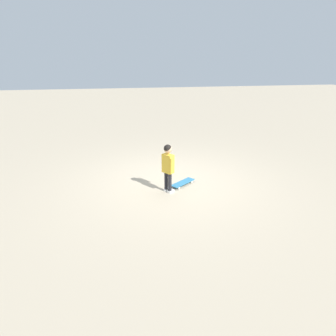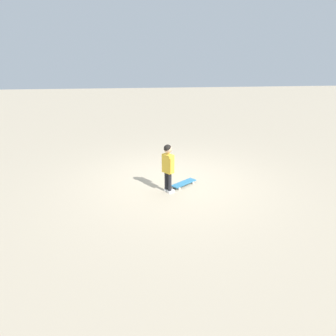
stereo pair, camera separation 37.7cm
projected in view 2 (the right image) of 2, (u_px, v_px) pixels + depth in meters
ground_plane at (175, 181)px, 6.74m from camera, size 50.00×50.00×0.00m
child_person at (168, 163)px, 5.97m from camera, size 0.27×0.41×1.06m
skateboard at (184, 183)px, 6.49m from camera, size 0.64×0.54×0.07m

